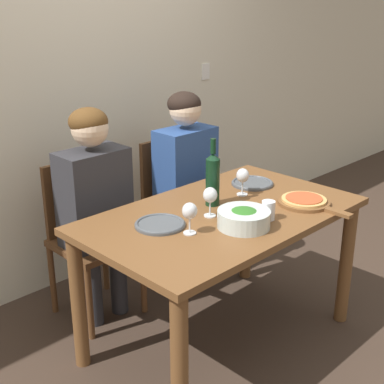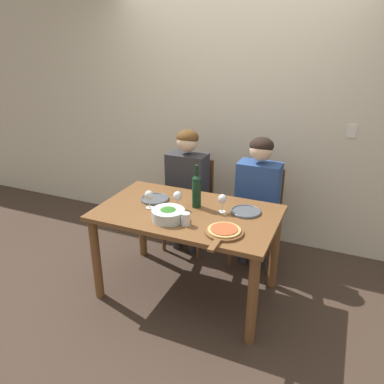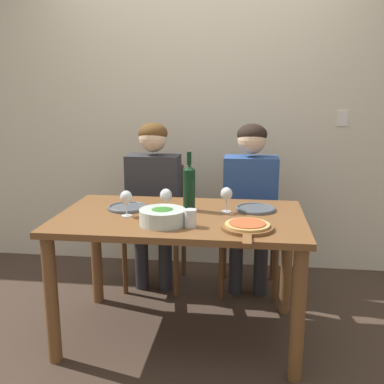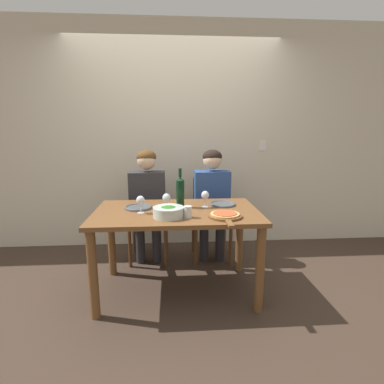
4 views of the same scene
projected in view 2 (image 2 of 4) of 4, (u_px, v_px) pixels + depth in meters
The scene contains 16 objects.
ground_plane at pixel (188, 290), 3.25m from camera, with size 40.00×40.00×0.00m, color #3D2D23.
back_wall at pixel (236, 111), 3.75m from camera, with size 10.00×0.06×2.70m.
dining_table at pixel (187, 225), 3.00m from camera, with size 1.42×0.85×0.76m.
chair_left at pixel (191, 199), 3.82m from camera, with size 0.42×0.42×0.90m.
chair_right at pixel (259, 211), 3.56m from camera, with size 0.42×0.42×0.90m.
person_woman at pixel (187, 180), 3.63m from camera, with size 0.47×0.51×1.24m.
person_man at pixel (258, 191), 3.38m from camera, with size 0.47×0.51×1.24m.
wine_bottle at pixel (197, 190), 2.98m from camera, with size 0.07×0.07×0.35m.
broccoli_bowl at pixel (168, 214), 2.80m from camera, with size 0.25×0.25×0.09m.
dinner_plate_left at pixel (155, 199), 3.16m from camera, with size 0.24×0.24×0.02m.
dinner_plate_right at pixel (246, 211), 2.93m from camera, with size 0.24×0.24×0.02m.
pizza_on_board at pixel (224, 232), 2.61m from camera, with size 0.27×0.41×0.04m.
wine_glass_left at pixel (149, 196), 2.97m from camera, with size 0.07×0.07×0.15m.
wine_glass_right at pixel (222, 200), 2.90m from camera, with size 0.07×0.07×0.15m.
wine_glass_centre at pixel (178, 197), 2.95m from camera, with size 0.07×0.07×0.15m.
water_tumbler at pixel (186, 219), 2.72m from camera, with size 0.07×0.07×0.09m.
Camera 2 is at (1.10, -2.44, 2.04)m, focal length 35.00 mm.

